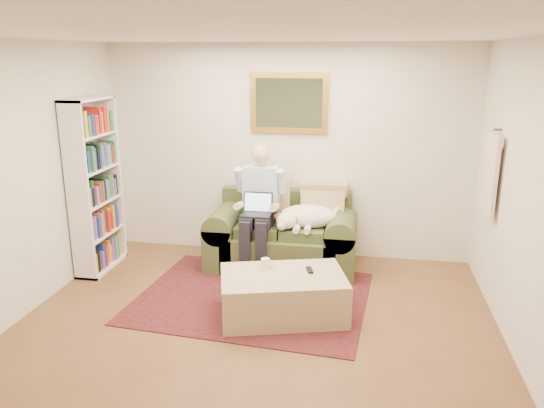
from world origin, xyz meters
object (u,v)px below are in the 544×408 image
(sofa, at_px, (282,242))
(laptop, at_px, (257,209))
(sleeping_dog, at_px, (308,216))
(bookshelf, at_px, (95,186))
(ottoman, at_px, (283,295))
(seated_man, at_px, (258,210))
(coffee_mug, at_px, (265,263))

(sofa, distance_m, laptop, 0.58)
(sleeping_dog, relative_size, bookshelf, 0.36)
(sleeping_dog, bearing_deg, sofa, 164.26)
(bookshelf, bearing_deg, sleeping_dog, 7.95)
(laptop, height_order, bookshelf, bookshelf)
(sofa, height_order, sleeping_dog, sofa)
(sofa, distance_m, ottoman, 1.29)
(sofa, height_order, ottoman, sofa)
(bookshelf, bearing_deg, laptop, 6.17)
(sofa, bearing_deg, ottoman, -80.89)
(sofa, xyz_separation_m, ottoman, (0.20, -1.27, -0.09))
(ottoman, relative_size, bookshelf, 0.59)
(seated_man, distance_m, coffee_mug, 1.04)
(sofa, bearing_deg, seated_man, -148.55)
(ottoman, height_order, bookshelf, bookshelf)
(seated_man, height_order, bookshelf, bookshelf)
(sleeping_dog, relative_size, ottoman, 0.61)
(seated_man, distance_m, ottoman, 1.31)
(laptop, bearing_deg, sleeping_dog, 13.64)
(seated_man, height_order, laptop, seated_man)
(coffee_mug, bearing_deg, ottoman, -34.42)
(sleeping_dog, bearing_deg, coffee_mug, -106.23)
(ottoman, xyz_separation_m, bookshelf, (-2.33, 0.84, 0.79))
(laptop, bearing_deg, seated_man, 90.00)
(sleeping_dog, distance_m, coffee_mug, 1.10)
(sofa, bearing_deg, bookshelf, -168.61)
(coffee_mug, relative_size, bookshelf, 0.05)
(bookshelf, bearing_deg, coffee_mug, -18.32)
(sofa, relative_size, seated_man, 1.19)
(sofa, xyz_separation_m, laptop, (-0.26, -0.23, 0.47))
(seated_man, bearing_deg, sleeping_dog, 7.13)
(sleeping_dog, bearing_deg, laptop, -166.36)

